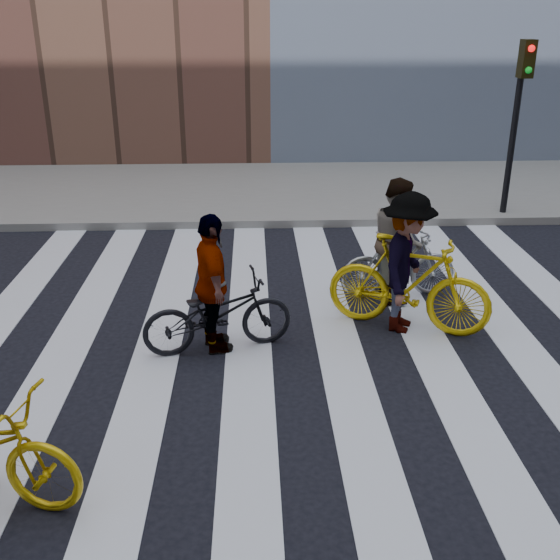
{
  "coord_description": "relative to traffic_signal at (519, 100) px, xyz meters",
  "views": [
    {
      "loc": [
        -0.47,
        -6.72,
        3.8
      ],
      "look_at": [
        -0.17,
        0.3,
        0.89
      ],
      "focal_mm": 42.0,
      "sensor_mm": 36.0,
      "label": 1
    }
  ],
  "objects": [
    {
      "name": "bike_silver_mid",
      "position": [
        -2.84,
        -3.54,
        -1.79
      ],
      "size": [
        1.66,
        0.56,
        0.98
      ],
      "primitive_type": "imported",
      "rotation": [
        0.0,
        0.0,
        1.63
      ],
      "color": "#989CA1",
      "rests_on": "ground"
    },
    {
      "name": "ground",
      "position": [
        -4.4,
        -5.32,
        -2.28
      ],
      "size": [
        100.0,
        100.0,
        0.0
      ],
      "primitive_type": "plane",
      "color": "black",
      "rests_on": "ground"
    },
    {
      "name": "bike_dark_rear",
      "position": [
        -5.31,
        -5.01,
        -1.81
      ],
      "size": [
        1.88,
        1.03,
        0.94
      ],
      "primitive_type": "imported",
      "rotation": [
        0.0,
        0.0,
        1.81
      ],
      "color": "black",
      "rests_on": "ground"
    },
    {
      "name": "rider_mid",
      "position": [
        -2.89,
        -3.54,
        -1.42
      ],
      "size": [
        0.7,
        0.88,
        1.72
      ],
      "primitive_type": "imported",
      "rotation": [
        0.0,
        0.0,
        1.63
      ],
      "color": "slate",
      "rests_on": "ground"
    },
    {
      "name": "sidewalk_far",
      "position": [
        -4.4,
        2.18,
        -2.2
      ],
      "size": [
        100.0,
        5.0,
        0.15
      ],
      "primitive_type": "cube",
      "color": "gray",
      "rests_on": "ground"
    },
    {
      "name": "bike_yellow_right",
      "position": [
        -2.93,
        -4.55,
        -1.66
      ],
      "size": [
        2.12,
        1.36,
        1.24
      ],
      "primitive_type": "imported",
      "rotation": [
        0.0,
        0.0,
        1.16
      ],
      "color": "gold",
      "rests_on": "ground"
    },
    {
      "name": "rider_right",
      "position": [
        -2.98,
        -4.55,
        -1.38
      ],
      "size": [
        1.07,
        1.33,
        1.79
      ],
      "primitive_type": "imported",
      "rotation": [
        0.0,
        0.0,
        1.16
      ],
      "color": "slate",
      "rests_on": "ground"
    },
    {
      "name": "traffic_signal",
      "position": [
        0.0,
        0.0,
        0.0
      ],
      "size": [
        0.22,
        0.42,
        3.33
      ],
      "color": "black",
      "rests_on": "ground"
    },
    {
      "name": "zebra_crosswalk",
      "position": [
        -4.4,
        -5.32,
        -2.27
      ],
      "size": [
        8.25,
        10.0,
        0.01
      ],
      "color": "silver",
      "rests_on": "ground"
    },
    {
      "name": "rider_rear",
      "position": [
        -5.36,
        -5.01,
        -1.43
      ],
      "size": [
        0.63,
        1.06,
        1.69
      ],
      "primitive_type": "imported",
      "rotation": [
        0.0,
        0.0,
        1.81
      ],
      "color": "slate",
      "rests_on": "ground"
    }
  ]
}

